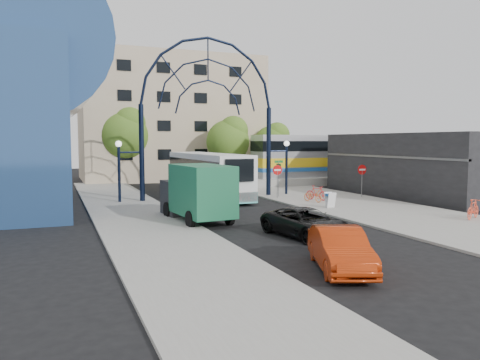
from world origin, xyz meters
name	(u,v)px	position (x,y,z in m)	size (l,w,h in m)	color
ground	(299,232)	(0.00, 0.00, 0.00)	(120.00, 120.00, 0.00)	black
sidewalk_east	(380,211)	(8.00, 4.00, 0.06)	(8.00, 56.00, 0.12)	gray
plaza_west	(141,220)	(-6.50, 6.00, 0.06)	(5.00, 50.00, 0.12)	gray
gateway_arch	(208,85)	(0.00, 14.00, 8.56)	(13.64, 0.44, 12.10)	black
stop_sign	(277,173)	(4.80, 12.00, 1.99)	(0.80, 0.07, 2.50)	slate
do_not_enter_sign	(362,173)	(11.00, 10.00, 1.98)	(0.76, 0.07, 2.48)	slate
street_name_sign	(279,171)	(5.20, 12.60, 2.13)	(0.70, 0.70, 2.80)	slate
sandwich_board	(330,198)	(5.60, 5.98, 0.74)	(0.55, 0.61, 0.99)	white
commercial_block_east	(414,165)	(16.00, 10.00, 2.50)	(6.00, 16.00, 5.00)	black
apartment_block	(170,119)	(2.00, 34.97, 7.00)	(20.00, 12.10, 14.00)	tan
train_platform	(363,178)	(20.00, 22.00, 0.40)	(32.00, 5.00, 0.80)	gray
train_car	(363,155)	(20.00, 22.00, 2.90)	(25.10, 3.05, 4.20)	#B7B7BC
tree_north_a	(229,139)	(6.12, 25.93, 4.61)	(4.48, 4.48, 7.00)	#382314
tree_north_b	(125,133)	(-3.88, 29.93, 5.27)	(5.12, 5.12, 8.00)	#382314
tree_north_c	(273,142)	(12.12, 27.93, 4.28)	(4.16, 4.16, 6.50)	#382314
city_bus	(208,174)	(0.33, 15.27, 1.80)	(3.28, 12.62, 3.44)	white
green_truck	(196,193)	(-3.66, 4.92, 1.56)	(2.81, 6.36, 3.12)	black
black_suv	(306,223)	(-0.23, -1.09, 0.66)	(2.20, 4.78, 1.33)	black
red_sedan	(340,249)	(-1.91, -6.35, 0.72)	(1.53, 4.39, 1.45)	#AF2D0A
bike_near_a	(313,196)	(6.09, 8.95, 0.55)	(0.57, 1.65, 0.87)	orange
bike_near_b	(317,193)	(6.79, 9.62, 0.64)	(0.49, 1.75, 1.05)	red
bike_far_b	(473,209)	(10.49, -0.71, 0.67)	(0.51, 1.82, 1.09)	#FF5233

